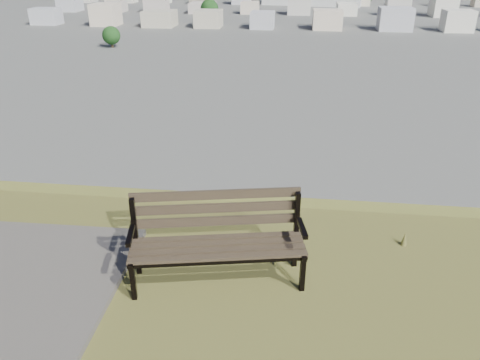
# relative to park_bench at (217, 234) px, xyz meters

# --- Properties ---
(park_bench) EXTENTS (1.96, 0.96, 0.98)m
(park_bench) POSITION_rel_park_bench_xyz_m (0.00, 0.00, 0.00)
(park_bench) COLOR #3F3324
(park_bench) RESTS_ON hilltop_mesa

